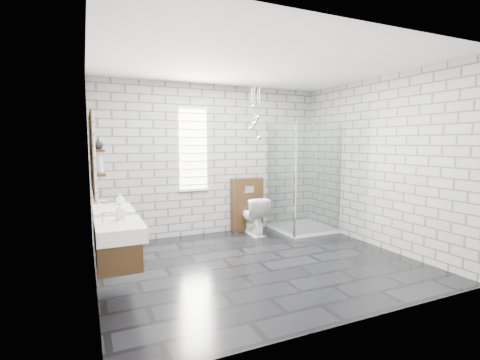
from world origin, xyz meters
TOP-DOWN VIEW (x-y plane):
  - floor at (0.00, 0.00)m, footprint 4.20×3.60m
  - ceiling at (0.00, 0.00)m, footprint 4.20×3.60m
  - wall_back at (0.00, 1.81)m, footprint 4.20×0.02m
  - wall_front at (0.00, -1.81)m, footprint 4.20×0.02m
  - wall_left at (-2.11, 0.00)m, footprint 0.02×3.60m
  - wall_right at (2.11, 0.00)m, footprint 0.02×3.60m
  - vanity_left at (-1.91, -0.49)m, footprint 0.47×0.70m
  - vanity_right at (-1.91, 0.41)m, footprint 0.47×0.70m
  - shelf_lower at (-2.03, -0.05)m, footprint 0.14×0.30m
  - shelf_upper at (-2.03, -0.05)m, footprint 0.14×0.30m
  - window at (-0.40, 1.78)m, footprint 0.56×0.05m
  - cistern_panel at (0.62, 1.70)m, footprint 0.60×0.20m
  - flush_plate at (0.62, 1.60)m, footprint 0.18×0.01m
  - shower_enclosure at (1.50, 1.18)m, footprint 1.00×1.00m
  - pendant_cluster at (0.62, 1.38)m, footprint 0.23×0.24m
  - toilet at (0.62, 1.41)m, footprint 0.43×0.70m
  - soap_bottle_a at (-1.84, -0.35)m, footprint 0.10×0.10m
  - soap_bottle_b at (-1.76, 0.62)m, footprint 0.15×0.15m
  - soap_bottle_c at (-2.02, -0.11)m, footprint 0.10×0.10m
  - vase at (-2.02, -0.00)m, footprint 0.14×0.14m

SIDE VIEW (x-z plane):
  - floor at x=0.00m, z-range -0.02..0.00m
  - toilet at x=0.62m, z-range 0.00..0.69m
  - cistern_panel at x=0.62m, z-range 0.00..1.00m
  - shower_enclosure at x=1.50m, z-range -0.51..1.52m
  - vanity_left at x=-1.91m, z-range -0.03..1.54m
  - vanity_right at x=-1.91m, z-range -0.03..1.54m
  - flush_plate at x=0.62m, z-range 0.74..0.86m
  - soap_bottle_b at x=-1.76m, z-range 0.85..1.00m
  - soap_bottle_a at x=-1.84m, z-range 0.85..1.03m
  - shelf_lower at x=-2.03m, z-range 1.31..1.33m
  - wall_back at x=0.00m, z-range 0.00..2.70m
  - wall_front at x=0.00m, z-range 0.00..2.70m
  - wall_left at x=-2.11m, z-range 0.00..2.70m
  - wall_right at x=2.11m, z-range 0.00..2.70m
  - soap_bottle_c at x=-2.02m, z-range 1.33..1.56m
  - window at x=-0.40m, z-range 0.81..2.29m
  - shelf_upper at x=-2.03m, z-range 1.57..1.59m
  - vase at x=-2.02m, z-range 1.59..1.72m
  - pendant_cluster at x=0.62m, z-range 1.54..2.53m
  - ceiling at x=0.00m, z-range 2.70..2.72m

